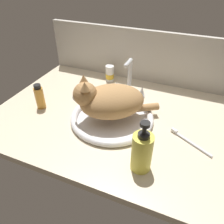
# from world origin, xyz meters

# --- Properties ---
(countertop) EXTENTS (1.03, 0.74, 0.03)m
(countertop) POSITION_xyz_m (0.00, 0.00, 0.01)
(countertop) COLOR beige
(countertop) RESTS_ON ground
(backsplash_wall) EXTENTS (1.03, 0.02, 0.31)m
(backsplash_wall) POSITION_xyz_m (0.00, 0.38, 0.15)
(backsplash_wall) COLOR beige
(backsplash_wall) RESTS_ON ground
(sink_basin) EXTENTS (0.36, 0.36, 0.03)m
(sink_basin) POSITION_xyz_m (0.02, -0.03, 0.04)
(sink_basin) COLOR white
(sink_basin) RESTS_ON countertop
(faucet) EXTENTS (0.17, 0.10, 0.20)m
(faucet) POSITION_xyz_m (0.02, 0.19, 0.10)
(faucet) COLOR silver
(faucet) RESTS_ON countertop
(cat) EXTENTS (0.34, 0.30, 0.18)m
(cat) POSITION_xyz_m (0.00, -0.04, 0.13)
(cat) COLOR tan
(cat) RESTS_ON sink_basin
(pill_bottle) EXTENTS (0.05, 0.05, 0.09)m
(pill_bottle) POSITION_xyz_m (-0.13, 0.30, 0.07)
(pill_bottle) COLOR white
(pill_bottle) RESTS_ON countertop
(soap_pump_bottle) EXTENTS (0.07, 0.07, 0.19)m
(soap_pump_bottle) POSITION_xyz_m (0.21, -0.23, 0.10)
(soap_pump_bottle) COLOR #E5DB4C
(soap_pump_bottle) RESTS_ON countertop
(amber_bottle) EXTENTS (0.04, 0.04, 0.12)m
(amber_bottle) POSITION_xyz_m (-0.32, -0.07, 0.09)
(amber_bottle) COLOR gold
(amber_bottle) RESTS_ON countertop
(toothbrush) EXTENTS (0.16, 0.10, 0.02)m
(toothbrush) POSITION_xyz_m (0.35, -0.05, 0.04)
(toothbrush) COLOR silver
(toothbrush) RESTS_ON countertop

